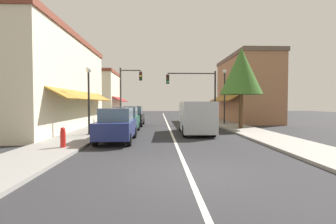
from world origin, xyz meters
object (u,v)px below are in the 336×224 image
van_in_lane (196,116)px  parked_car_third_left (133,116)px  street_lamp_right_mid (225,88)px  traffic_signal_left_corner (127,87)px  traffic_signal_mast_arm (197,87)px  parked_car_second_left (125,120)px  parked_car_nearest_left (117,125)px  tree_right_near (241,72)px  street_lamp_left_near (89,89)px  fire_hydrant (63,137)px

van_in_lane → parked_car_third_left: bearing=130.1°
street_lamp_right_mid → traffic_signal_left_corner: bearing=160.3°
parked_car_third_left → traffic_signal_mast_arm: bearing=20.4°
parked_car_second_left → parked_car_third_left: bearing=88.9°
parked_car_second_left → street_lamp_right_mid: (8.30, 5.32, 2.53)m
van_in_lane → traffic_signal_mast_arm: (1.39, 8.18, 2.46)m
parked_car_nearest_left → tree_right_near: (8.48, 5.68, 3.56)m
traffic_signal_mast_arm → street_lamp_right_mid: traffic_signal_mast_arm is taller
street_lamp_left_near → traffic_signal_mast_arm: bearing=48.9°
street_lamp_right_mid → van_in_lane: bearing=-120.5°
parked_car_nearest_left → street_lamp_left_near: (-2.06, 2.20, 2.02)m
street_lamp_left_near → fire_hydrant: size_ratio=4.86×
tree_right_near → parked_car_third_left: bearing=157.3°
van_in_lane → parked_car_nearest_left: bearing=-143.0°
parked_car_second_left → van_in_lane: 4.82m
van_in_lane → fire_hydrant: (-6.61, -5.54, -0.60)m
street_lamp_left_near → traffic_signal_left_corner: bearing=84.4°
parked_car_nearest_left → traffic_signal_mast_arm: bearing=61.9°
traffic_signal_mast_arm → fire_hydrant: 16.17m
parked_car_third_left → van_in_lane: (4.74, -5.93, 0.27)m
parked_car_second_left → traffic_signal_mast_arm: (6.15, 7.50, 2.73)m
parked_car_second_left → van_in_lane: bearing=-8.9°
parked_car_nearest_left → parked_car_second_left: 4.01m
parked_car_nearest_left → parked_car_second_left: same height
parked_car_third_left → street_lamp_right_mid: 8.66m
street_lamp_left_near → tree_right_near: bearing=18.3°
van_in_lane → fire_hydrant: van_in_lane is taller
traffic_signal_mast_arm → parked_car_third_left: bearing=-159.9°
parked_car_third_left → street_lamp_left_near: street_lamp_left_near is taller
traffic_signal_left_corner → parked_car_nearest_left: bearing=-85.3°
parked_car_nearest_left → tree_right_near: 10.81m
street_lamp_right_mid → fire_hydrant: street_lamp_right_mid is taller
traffic_signal_mast_arm → street_lamp_left_near: (-8.12, -9.31, -0.71)m
street_lamp_left_near → street_lamp_right_mid: street_lamp_right_mid is taller
tree_right_near → fire_hydrant: bearing=-142.9°
parked_car_second_left → van_in_lane: size_ratio=0.79×
van_in_lane → street_lamp_left_near: street_lamp_left_near is taller
fire_hydrant → van_in_lane: bearing=40.0°
parked_car_second_left → parked_car_third_left: 5.25m
street_lamp_left_near → street_lamp_right_mid: bearing=34.8°
parked_car_third_left → tree_right_near: size_ratio=0.66×
parked_car_second_left → street_lamp_left_near: (-1.97, -1.81, 2.02)m
parked_car_third_left → tree_right_near: bearing=-22.5°
van_in_lane → traffic_signal_left_corner: bearing=122.9°
tree_right_near → traffic_signal_mast_arm: bearing=112.6°
parked_car_third_left → van_in_lane: van_in_lane is taller
traffic_signal_left_corner → fire_hydrant: (-0.91, -14.85, -3.13)m
van_in_lane → parked_car_second_left: bearing=173.4°
traffic_signal_mast_arm → tree_right_near: 6.37m
parked_car_third_left → fire_hydrant: 11.62m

